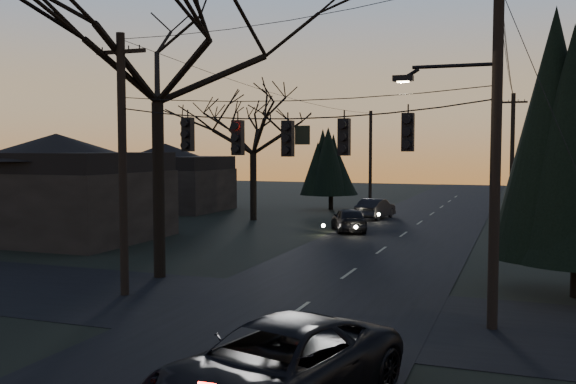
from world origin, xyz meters
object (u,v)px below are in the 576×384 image
(utility_pole_far_l, at_px, (370,205))
(bare_tree_left, at_px, (156,31))
(suv_near, at_px, (276,369))
(sedan_oncoming_a, at_px, (349,220))
(sedan_oncoming_b, at_px, (376,209))
(utility_pole_far_r, at_px, (511,220))
(utility_pole_right, at_px, (492,329))
(utility_pole_left, at_px, (125,295))

(utility_pole_far_l, bearing_deg, bare_tree_left, -90.82)
(suv_near, relative_size, sedan_oncoming_a, 1.40)
(suv_near, relative_size, sedan_oncoming_b, 1.38)
(utility_pole_far_r, height_order, suv_near, utility_pole_far_r)
(bare_tree_left, relative_size, suv_near, 2.26)
(utility_pole_far_r, bearing_deg, sedan_oncoming_b, -163.27)
(utility_pole_right, height_order, utility_pole_far_l, utility_pole_right)
(utility_pole_right, height_order, utility_pole_left, utility_pole_right)
(utility_pole_far_l, height_order, sedan_oncoming_a, utility_pole_far_l)
(utility_pole_right, bearing_deg, utility_pole_far_l, 107.72)
(suv_near, distance_m, sedan_oncoming_a, 25.67)
(utility_pole_right, relative_size, utility_pole_far_r, 1.18)
(utility_pole_left, bearing_deg, utility_pole_far_r, 67.67)
(utility_pole_far_r, height_order, utility_pole_far_l, utility_pole_far_r)
(utility_pole_far_r, xyz_separation_m, bare_tree_left, (-11.98, -25.06, 9.09))
(utility_pole_far_l, xyz_separation_m, suv_near, (8.02, -42.98, 0.80))
(utility_pole_far_r, bearing_deg, sedan_oncoming_a, -131.45)
(utility_pole_far_r, distance_m, suv_near, 35.16)
(bare_tree_left, bearing_deg, suv_near, -49.39)
(utility_pole_far_r, distance_m, utility_pole_far_l, 14.01)
(utility_pole_far_l, relative_size, suv_near, 1.39)
(utility_pole_left, height_order, utility_pole_far_l, utility_pole_left)
(utility_pole_far_r, relative_size, suv_near, 1.48)
(utility_pole_right, distance_m, utility_pole_far_l, 37.79)
(utility_pole_far_l, height_order, sedan_oncoming_b, utility_pole_far_l)
(bare_tree_left, height_order, sedan_oncoming_b, bare_tree_left)
(suv_near, bearing_deg, utility_pole_far_l, 116.55)
(utility_pole_far_r, height_order, sedan_oncoming_a, utility_pole_far_r)
(suv_near, bearing_deg, sedan_oncoming_b, 115.15)
(bare_tree_left, bearing_deg, utility_pole_left, -80.80)
(utility_pole_right, distance_m, utility_pole_far_r, 28.00)
(utility_pole_left, relative_size, sedan_oncoming_a, 2.07)
(utility_pole_far_l, bearing_deg, sedan_oncoming_a, -81.09)
(utility_pole_right, distance_m, bare_tree_left, 15.32)
(sedan_oncoming_b, bearing_deg, sedan_oncoming_a, 98.86)
(utility_pole_right, xyz_separation_m, utility_pole_far_r, (0.00, 28.00, 0.00))
(utility_pole_right, bearing_deg, utility_pole_left, 180.00)
(utility_pole_far_l, distance_m, bare_tree_left, 34.29)
(utility_pole_left, bearing_deg, bare_tree_left, 99.20)
(utility_pole_right, xyz_separation_m, suv_near, (-3.48, -6.98, 0.80))
(utility_pole_left, distance_m, sedan_oncoming_b, 25.55)
(utility_pole_left, distance_m, bare_tree_left, 9.57)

